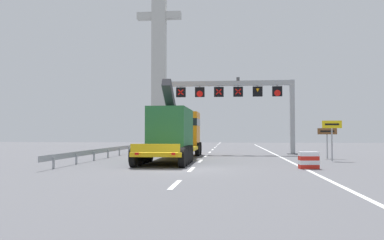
% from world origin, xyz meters
% --- Properties ---
extents(ground, '(112.00, 112.00, 0.00)m').
position_xyz_m(ground, '(0.00, 0.00, 0.00)').
color(ground, '#5B5B60').
extents(lane_markings, '(0.20, 67.26, 0.01)m').
position_xyz_m(lane_markings, '(0.27, 26.33, 0.01)').
color(lane_markings, silver).
rests_on(lane_markings, ground).
extents(edge_line_right, '(0.20, 63.00, 0.01)m').
position_xyz_m(edge_line_right, '(6.20, 12.00, 0.01)').
color(edge_line_right, silver).
rests_on(edge_line_right, ground).
extents(overhead_lane_gantry, '(12.07, 0.90, 6.97)m').
position_xyz_m(overhead_lane_gantry, '(3.53, 15.21, 5.44)').
color(overhead_lane_gantry, '#9EA0A5').
rests_on(overhead_lane_gantry, ground).
extents(heavy_haul_truck_yellow, '(3.03, 14.06, 5.30)m').
position_xyz_m(heavy_haul_truck_yellow, '(-1.69, 8.19, 1.99)').
color(heavy_haul_truck_yellow, yellow).
rests_on(heavy_haul_truck_yellow, ground).
extents(exit_sign_yellow, '(1.30, 0.15, 2.74)m').
position_xyz_m(exit_sign_yellow, '(9.17, 6.97, 2.04)').
color(exit_sign_yellow, '#9EA0A5').
rests_on(exit_sign_yellow, ground).
extents(tourist_info_sign_brown, '(1.39, 0.15, 2.25)m').
position_xyz_m(tourist_info_sign_brown, '(9.42, 9.31, 1.70)').
color(tourist_info_sign_brown, '#9EA0A5').
rests_on(tourist_info_sign_brown, ground).
extents(crash_barrier_striped, '(1.05, 0.61, 0.90)m').
position_xyz_m(crash_barrier_striped, '(6.41, 0.89, 0.45)').
color(crash_barrier_striped, red).
rests_on(crash_barrier_striped, ground).
extents(guardrail_left, '(0.13, 30.17, 0.76)m').
position_xyz_m(guardrail_left, '(-7.07, 13.08, 0.56)').
color(guardrail_left, '#999EA3').
rests_on(guardrail_left, ground).
extents(bridge_pylon_distant, '(9.00, 2.00, 41.52)m').
position_xyz_m(bridge_pylon_distant, '(-12.14, 56.46, 21.16)').
color(bridge_pylon_distant, '#B7B7B2').
rests_on(bridge_pylon_distant, ground).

